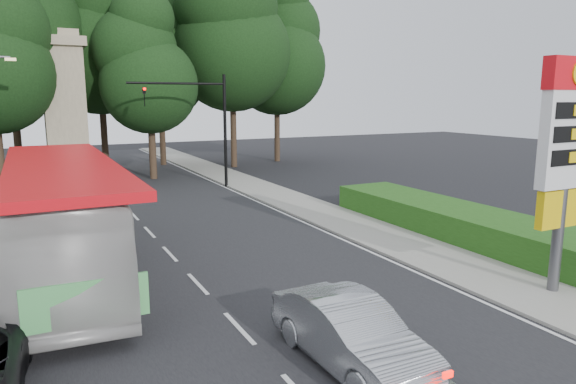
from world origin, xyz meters
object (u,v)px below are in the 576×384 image
traffic_signal_mast (205,115)px  transit_bus (64,218)px  gas_station_pylon (567,144)px  sedan_silver (351,333)px  monument (65,108)px

traffic_signal_mast → transit_bus: 16.48m
gas_station_pylon → sedan_silver: gas_station_pylon is taller
monument → transit_bus: 19.72m
traffic_signal_mast → sedan_silver: size_ratio=1.59×
gas_station_pylon → transit_bus: 15.56m
traffic_signal_mast → sedan_silver: (-4.18, -22.76, -3.93)m
monument → sedan_silver: size_ratio=2.22×
gas_station_pylon → transit_bus: (-12.70, 8.61, -2.59)m
traffic_signal_mast → sedan_silver: traffic_signal_mast is taller
transit_bus → monument: bearing=89.6°
monument → transit_bus: bearing=-94.4°
monument → sedan_silver: (3.50, -28.76, -4.36)m
transit_bus → sedan_silver: transit_bus is taller
sedan_silver → monument: bearing=95.1°
gas_station_pylon → sedan_silver: size_ratio=1.52×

